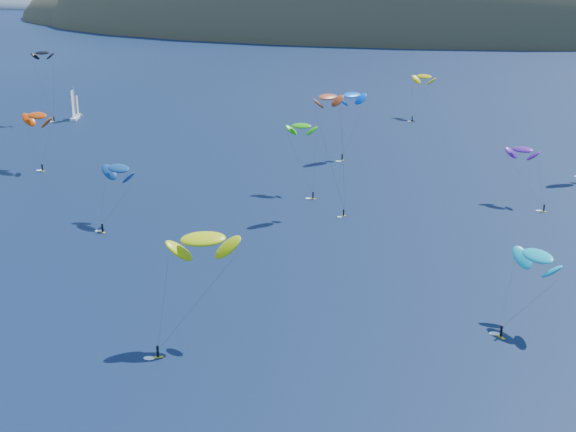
% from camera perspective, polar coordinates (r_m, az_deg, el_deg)
% --- Properties ---
extents(island, '(730.00, 300.00, 210.00)m').
position_cam_1_polar(island, '(629.93, 11.24, 12.22)').
color(island, '#3D3526').
rests_on(island, ground).
extents(sailboat, '(9.66, 8.28, 11.68)m').
position_cam_1_polar(sailboat, '(293.10, -14.88, 6.87)').
color(sailboat, white).
rests_on(sailboat, ground).
extents(kitesurfer_1, '(11.35, 9.31, 17.21)m').
position_cam_1_polar(kitesurfer_1, '(229.39, -17.41, 6.83)').
color(kitesurfer_1, gold).
rests_on(kitesurfer_1, ground).
extents(kitesurfer_2, '(11.89, 13.93, 18.97)m').
position_cam_1_polar(kitesurfer_2, '(123.21, -6.05, -1.65)').
color(kitesurfer_2, gold).
rests_on(kitesurfer_2, ground).
extents(kitesurfer_3, '(8.84, 10.96, 18.01)m').
position_cam_1_polar(kitesurfer_3, '(199.15, 0.97, 6.41)').
color(kitesurfer_3, gold).
rests_on(kitesurfer_3, ground).
extents(kitesurfer_4, '(9.84, 11.36, 20.48)m').
position_cam_1_polar(kitesurfer_4, '(230.37, 4.57, 8.56)').
color(kitesurfer_4, gold).
rests_on(kitesurfer_4, ground).
extents(kitesurfer_5, '(10.70, 13.18, 14.01)m').
position_cam_1_polar(kitesurfer_5, '(134.53, 17.33, -2.74)').
color(kitesurfer_5, gold).
rests_on(kitesurfer_5, ground).
extents(kitesurfer_6, '(10.03, 12.19, 14.57)m').
position_cam_1_polar(kitesurfer_6, '(198.23, 16.34, 4.55)').
color(kitesurfer_6, gold).
rests_on(kitesurfer_6, ground).
extents(kitesurfer_9, '(9.44, 10.81, 28.21)m').
position_cam_1_polar(kitesurfer_9, '(182.06, 2.87, 8.44)').
color(kitesurfer_9, gold).
rests_on(kitesurfer_9, ground).
extents(kitesurfer_10, '(10.64, 13.96, 14.55)m').
position_cam_1_polar(kitesurfer_10, '(180.17, -11.97, 3.33)').
color(kitesurfer_10, gold).
rests_on(kitesurfer_10, ground).
extents(kitesurfer_11, '(10.01, 15.33, 16.64)m').
position_cam_1_polar(kitesurfer_11, '(290.03, 9.65, 9.75)').
color(kitesurfer_11, gold).
rests_on(kitesurfer_11, ground).
extents(kitesurfer_12, '(8.05, 5.43, 25.26)m').
position_cam_1_polar(kitesurfer_12, '(290.68, -17.07, 11.02)').
color(kitesurfer_12, gold).
rests_on(kitesurfer_12, ground).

